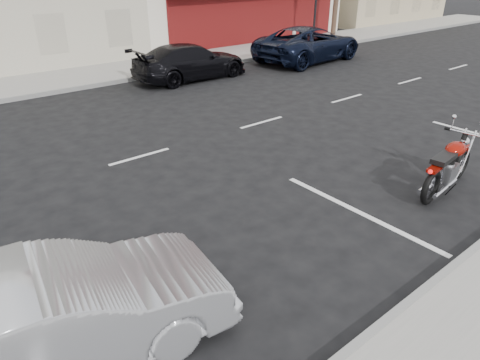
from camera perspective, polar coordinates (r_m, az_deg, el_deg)
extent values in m
plane|color=black|center=(11.66, -4.46, 5.62)|extent=(120.00, 120.00, 0.00)
cylinder|color=black|center=(26.34, 9.97, 21.17)|extent=(0.12, 0.12, 3.20)
cylinder|color=beige|center=(25.47, 7.19, 18.21)|extent=(0.20, 0.20, 0.60)
sphere|color=beige|center=(25.42, 7.23, 18.92)|extent=(0.20, 0.20, 0.20)
torus|color=black|center=(11.14, 28.73, 3.12)|extent=(0.73, 0.20, 0.72)
torus|color=black|center=(9.74, 25.88, 0.61)|extent=(0.73, 0.20, 0.72)
cube|color=#7C0C04|center=(11.01, 29.16, 4.91)|extent=(0.38, 0.18, 0.05)
cube|color=#7C0C04|center=(9.55, 26.26, 2.67)|extent=(0.34, 0.21, 0.06)
cube|color=gray|center=(10.37, 27.38, 2.19)|extent=(0.48, 0.37, 0.37)
ellipsoid|color=#7C0C04|center=(10.40, 28.30, 4.79)|extent=(0.64, 0.43, 0.29)
cube|color=black|center=(9.89, 27.22, 3.86)|extent=(0.69, 0.35, 0.10)
cylinder|color=silver|center=(10.67, 29.21, 6.50)|extent=(0.12, 0.75, 0.04)
sphere|color=silver|center=(10.87, 29.19, 5.57)|extent=(0.18, 0.18, 0.18)
cylinder|color=silver|center=(10.08, 27.30, 0.46)|extent=(1.02, 0.20, 0.09)
cylinder|color=silver|center=(10.15, 25.73, 1.00)|extent=(1.02, 0.20, 0.09)
cylinder|color=silver|center=(10.98, 29.01, 4.58)|extent=(0.42, 0.09, 0.85)
cylinder|color=black|center=(10.51, 28.02, 3.47)|extent=(0.87, 0.15, 0.53)
imported|color=#ABADB3|center=(5.41, -23.69, -16.76)|extent=(4.26, 1.95, 1.35)
imported|color=black|center=(21.59, 9.18, 17.49)|extent=(6.00, 3.15, 1.61)
imported|color=black|center=(17.91, -6.60, 15.42)|extent=(4.85, 2.02, 1.40)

